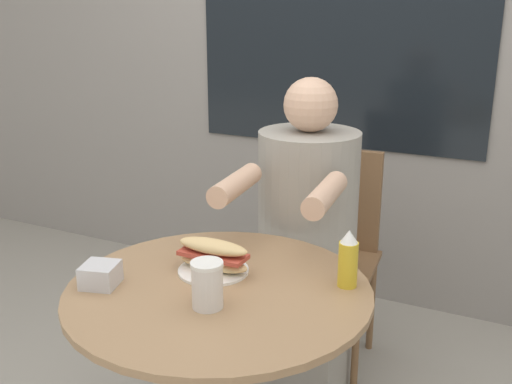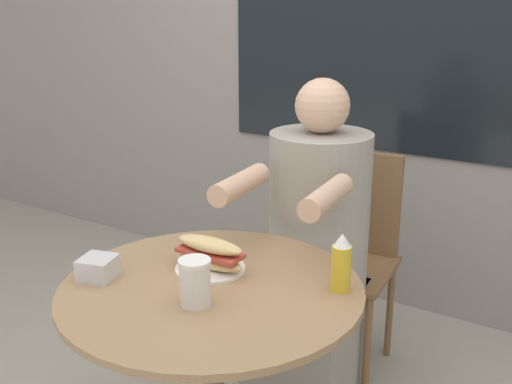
# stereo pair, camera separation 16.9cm
# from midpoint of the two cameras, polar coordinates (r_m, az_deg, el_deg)

# --- Properties ---
(storefront_wall) EXTENTS (8.00, 0.09, 2.80)m
(storefront_wall) POSITION_cam_midpoint_polar(r_m,az_deg,el_deg) (2.84, 10.62, 16.64)
(storefront_wall) COLOR gray
(storefront_wall) RESTS_ON ground_plane
(cafe_table) EXTENTS (0.81, 0.81, 0.72)m
(cafe_table) POSITION_cam_midpoint_polar(r_m,az_deg,el_deg) (1.69, -6.43, -14.70)
(cafe_table) COLOR #997551
(cafe_table) RESTS_ON ground_plane
(diner_chair) EXTENTS (0.42, 0.42, 0.87)m
(diner_chair) POSITION_cam_midpoint_polar(r_m,az_deg,el_deg) (2.45, 5.30, -4.32)
(diner_chair) COLOR brown
(diner_chair) RESTS_ON ground_plane
(seated_diner) EXTENTS (0.40, 0.65, 1.20)m
(seated_diner) POSITION_cam_midpoint_polar(r_m,az_deg,el_deg) (2.15, 2.22, -7.50)
(seated_diner) COLOR gray
(seated_diner) RESTS_ON ground_plane
(sandwich_on_plate) EXTENTS (0.21, 0.20, 0.09)m
(sandwich_on_plate) POSITION_cam_midpoint_polar(r_m,az_deg,el_deg) (1.67, -7.04, -6.30)
(sandwich_on_plate) COLOR white
(sandwich_on_plate) RESTS_ON cafe_table
(drink_cup) EXTENTS (0.08, 0.08, 0.12)m
(drink_cup) POSITION_cam_midpoint_polar(r_m,az_deg,el_deg) (1.48, -7.99, -8.80)
(drink_cup) COLOR silver
(drink_cup) RESTS_ON cafe_table
(napkin_box) EXTENTS (0.11, 0.11, 0.06)m
(napkin_box) POSITION_cam_midpoint_polar(r_m,az_deg,el_deg) (1.66, -17.49, -7.60)
(napkin_box) COLOR silver
(napkin_box) RESTS_ON cafe_table
(condiment_bottle) EXTENTS (0.05, 0.05, 0.16)m
(condiment_bottle) POSITION_cam_midpoint_polar(r_m,az_deg,el_deg) (1.57, 5.71, -6.46)
(condiment_bottle) COLOR gold
(condiment_bottle) RESTS_ON cafe_table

